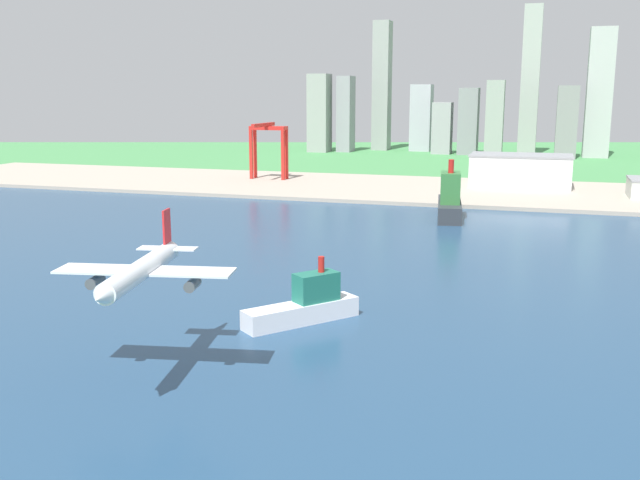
% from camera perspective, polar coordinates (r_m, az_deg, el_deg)
% --- Properties ---
extents(ground_plane, '(2400.00, 2400.00, 0.00)m').
position_cam_1_polar(ground_plane, '(317.21, 6.08, -0.66)').
color(ground_plane, '#478F4F').
extents(water_bay, '(840.00, 360.00, 0.15)m').
position_cam_1_polar(water_bay, '(260.19, 3.48, -3.32)').
color(water_bay, navy).
rests_on(water_bay, ground).
extents(industrial_pier, '(840.00, 140.00, 2.50)m').
position_cam_1_polar(industrial_pier, '(502.19, 10.36, 3.88)').
color(industrial_pier, '#ADA190').
rests_on(industrial_pier, ground).
extents(airplane_landing, '(42.57, 47.59, 15.68)m').
position_cam_1_polar(airplane_landing, '(168.81, -14.08, -2.42)').
color(airplane_landing, silver).
extents(ferry_boat, '(29.22, 33.46, 19.20)m').
position_cam_1_polar(ferry_boat, '(213.54, -1.13, -5.16)').
color(ferry_boat, white).
rests_on(ferry_boat, water_bay).
extents(container_barge, '(19.43, 54.49, 32.42)m').
position_cam_1_polar(container_barge, '(396.57, 10.27, 3.04)').
color(container_barge, '#2D3338').
rests_on(container_barge, water_bay).
extents(port_crane_red, '(28.24, 40.93, 42.74)m').
position_cam_1_polar(port_crane_red, '(549.93, -4.17, 8.07)').
color(port_crane_red, red).
rests_on(port_crane_red, industrial_pier).
extents(warehouse_main, '(69.20, 39.00, 22.60)m').
position_cam_1_polar(warehouse_main, '(524.02, 15.65, 5.34)').
color(warehouse_main, white).
rests_on(warehouse_main, industrial_pier).
extents(distant_skyline, '(326.82, 80.87, 159.95)m').
position_cam_1_polar(distant_skyline, '(827.80, 11.18, 10.49)').
color(distant_skyline, '#999A99').
rests_on(distant_skyline, ground).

